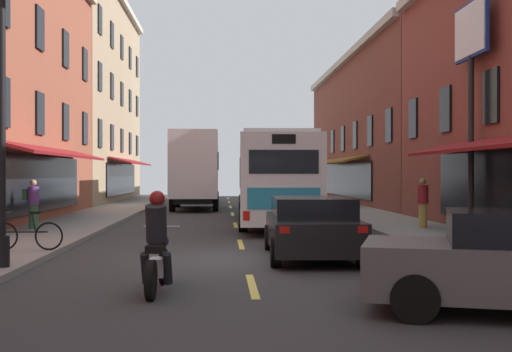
# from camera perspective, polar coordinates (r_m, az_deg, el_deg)

# --- Properties ---
(ground_plane) EXTENTS (34.80, 80.00, 0.10)m
(ground_plane) POSITION_cam_1_polar(r_m,az_deg,el_deg) (14.68, -1.00, -7.57)
(ground_plane) COLOR #333335
(lane_centre_dashes) EXTENTS (0.14, 73.90, 0.01)m
(lane_centre_dashes) POSITION_cam_1_polar(r_m,az_deg,el_deg) (14.42, -0.96, -7.49)
(lane_centre_dashes) COLOR #DBCC4C
(lane_centre_dashes) RESTS_ON ground
(sidewalk_right) EXTENTS (3.00, 80.00, 0.14)m
(sidewalk_right) POSITION_cam_1_polar(r_m,az_deg,el_deg) (16.00, 20.76, -6.50)
(sidewalk_right) COLOR gray
(sidewalk_right) RESTS_ON ground
(billboard_sign) EXTENTS (0.40, 2.44, 7.02)m
(billboard_sign) POSITION_cam_1_polar(r_m,az_deg,el_deg) (20.82, 18.58, 9.76)
(billboard_sign) COLOR black
(billboard_sign) RESTS_ON sidewalk_right
(transit_bus) EXTENTS (2.90, 11.66, 3.31)m
(transit_bus) POSITION_cam_1_polar(r_m,az_deg,el_deg) (24.62, 1.55, -0.24)
(transit_bus) COLOR white
(transit_bus) RESTS_ON ground
(box_truck) EXTENTS (2.49, 7.09, 4.10)m
(box_truck) POSITION_cam_1_polar(r_m,az_deg,el_deg) (34.37, -5.41, 0.47)
(box_truck) COLOR black
(box_truck) RESTS_ON ground
(sedan_near) EXTENTS (2.06, 4.72, 1.36)m
(sedan_near) POSITION_cam_1_polar(r_m,az_deg,el_deg) (43.13, -4.94, -1.42)
(sedan_near) COLOR silver
(sedan_near) RESTS_ON ground
(sedan_mid) EXTENTS (2.12, 4.44, 1.40)m
(sedan_mid) POSITION_cam_1_polar(r_m,az_deg,el_deg) (14.79, 4.96, -4.52)
(sedan_mid) COLOR black
(sedan_mid) RESTS_ON ground
(motorcycle_rider) EXTENTS (0.62, 2.07, 1.66)m
(motorcycle_rider) POSITION_cam_1_polar(r_m,az_deg,el_deg) (10.68, -8.78, -6.41)
(motorcycle_rider) COLOR black
(motorcycle_rider) RESTS_ON ground
(bicycle_near) EXTENTS (1.71, 0.48, 0.91)m
(bicycle_near) POSITION_cam_1_polar(r_m,az_deg,el_deg) (16.00, -19.72, -4.94)
(bicycle_near) COLOR black
(bicycle_near) RESTS_ON sidewalk_left
(pedestrian_near) EXTENTS (0.52, 0.36, 1.60)m
(pedestrian_near) POSITION_cam_1_polar(r_m,az_deg,el_deg) (21.99, -19.24, -2.27)
(pedestrian_near) COLOR #33663F
(pedestrian_near) RESTS_ON sidewalk_left
(pedestrian_mid) EXTENTS (0.36, 0.36, 1.64)m
(pedestrian_mid) POSITION_cam_1_polar(r_m,az_deg,el_deg) (22.06, 14.62, -2.27)
(pedestrian_mid) COLOR #B29947
(pedestrian_mid) RESTS_ON sidewalk_right
(street_lamp_twin) EXTENTS (1.42, 0.32, 5.57)m
(street_lamp_twin) POSITION_cam_1_polar(r_m,az_deg,el_deg) (13.31, -21.66, 5.72)
(street_lamp_twin) COLOR black
(street_lamp_twin) RESTS_ON sidewalk_left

